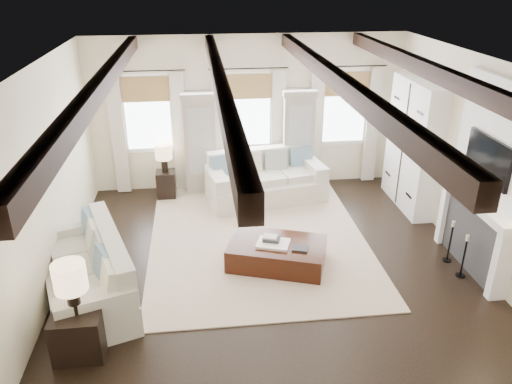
{
  "coord_description": "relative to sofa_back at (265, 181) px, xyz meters",
  "views": [
    {
      "loc": [
        -1.04,
        -6.34,
        4.41
      ],
      "look_at": [
        -0.19,
        0.77,
        1.15
      ],
      "focal_mm": 35.0,
      "sensor_mm": 36.0,
      "label": 1
    }
  ],
  "objects": [
    {
      "name": "ground",
      "position": [
        -0.26,
        -2.94,
        -0.4
      ],
      "size": [
        7.5,
        7.5,
        0.0
      ],
      "primitive_type": "plane",
      "color": "black",
      "rests_on": "ground"
    },
    {
      "name": "room_shell",
      "position": [
        0.49,
        -2.05,
        1.49
      ],
      "size": [
        6.54,
        7.54,
        3.22
      ],
      "color": "white",
      "rests_on": "ground"
    },
    {
      "name": "area_rug",
      "position": [
        -0.35,
        -1.51,
        -0.39
      ],
      "size": [
        3.74,
        4.91,
        0.02
      ],
      "primitive_type": "cube",
      "color": "beige",
      "rests_on": "ground"
    },
    {
      "name": "sofa_back",
      "position": [
        0.0,
        0.0,
        0.0
      ],
      "size": [
        2.49,
        1.47,
        1.0
      ],
      "color": "silver",
      "rests_on": "ground"
    },
    {
      "name": "sofa_left",
      "position": [
        -2.93,
        -3.06,
        0.0
      ],
      "size": [
        1.73,
        2.52,
        0.99
      ],
      "color": "silver",
      "rests_on": "ground"
    },
    {
      "name": "ottoman",
      "position": [
        -0.15,
        -2.51,
        -0.2
      ],
      "size": [
        1.72,
        1.38,
        0.39
      ],
      "primitive_type": "cube",
      "rotation": [
        0.0,
        0.0,
        -0.33
      ],
      "color": "black",
      "rests_on": "ground"
    },
    {
      "name": "tray",
      "position": [
        -0.22,
        -2.55,
        0.01
      ],
      "size": [
        0.6,
        0.52,
        0.04
      ],
      "primitive_type": "cube",
      "rotation": [
        0.0,
        0.0,
        -0.33
      ],
      "color": "white",
      "rests_on": "ottoman"
    },
    {
      "name": "book_lower",
      "position": [
        -0.24,
        -2.48,
        0.05
      ],
      "size": [
        0.31,
        0.27,
        0.04
      ],
      "primitive_type": "cube",
      "rotation": [
        0.0,
        0.0,
        -0.33
      ],
      "color": "#262628",
      "rests_on": "tray"
    },
    {
      "name": "book_upper",
      "position": [
        -0.25,
        -2.46,
        0.09
      ],
      "size": [
        0.26,
        0.23,
        0.03
      ],
      "primitive_type": "cube",
      "rotation": [
        0.0,
        0.0,
        -0.33
      ],
      "color": "beige",
      "rests_on": "book_lower"
    },
    {
      "name": "book_loose",
      "position": [
        0.18,
        -2.74,
        0.01
      ],
      "size": [
        0.29,
        0.25,
        0.03
      ],
      "primitive_type": "cube",
      "rotation": [
        0.0,
        0.0,
        -0.33
      ],
      "color": "#262628",
      "rests_on": "ottoman"
    },
    {
      "name": "side_table_front",
      "position": [
        -2.88,
        -4.18,
        -0.1
      ],
      "size": [
        0.6,
        0.6,
        0.6
      ],
      "primitive_type": "cube",
      "color": "black",
      "rests_on": "ground"
    },
    {
      "name": "lamp_front",
      "position": [
        -2.88,
        -4.18,
        0.66
      ],
      "size": [
        0.39,
        0.39,
        0.68
      ],
      "color": "black",
      "rests_on": "side_table_front"
    },
    {
      "name": "side_table_back",
      "position": [
        -2.02,
        0.32,
        -0.12
      ],
      "size": [
        0.38,
        0.38,
        0.57
      ],
      "primitive_type": "cube",
      "color": "black",
      "rests_on": "ground"
    },
    {
      "name": "lamp_back",
      "position": [
        -2.02,
        0.32,
        0.57
      ],
      "size": [
        0.34,
        0.34,
        0.59
      ],
      "color": "black",
      "rests_on": "side_table_back"
    },
    {
      "name": "candlestick_near",
      "position": [
        2.64,
        -3.18,
        -0.1
      ],
      "size": [
        0.15,
        0.15,
        0.72
      ],
      "color": "black",
      "rests_on": "ground"
    },
    {
      "name": "candlestick_far",
      "position": [
        2.64,
        -2.73,
        -0.1
      ],
      "size": [
        0.15,
        0.15,
        0.73
      ],
      "color": "black",
      "rests_on": "ground"
    }
  ]
}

